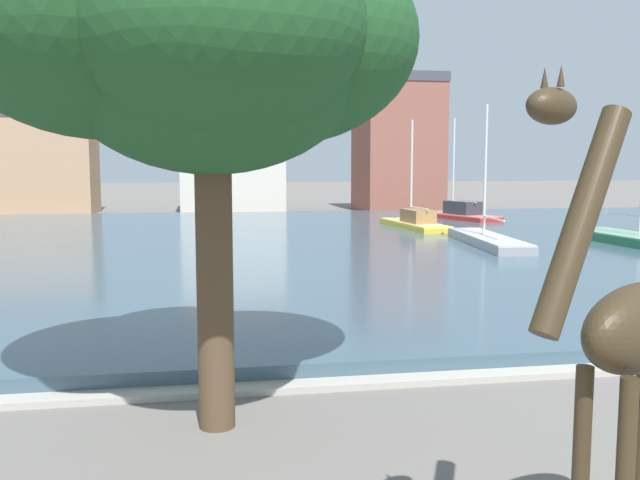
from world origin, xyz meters
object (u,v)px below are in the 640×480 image
(shade_tree, at_px, (197,39))
(sailboat_yellow, at_px, (411,225))
(sailboat_grey, at_px, (482,242))
(sailboat_red, at_px, (453,216))
(giraffe_statue, at_px, (632,340))

(shade_tree, bearing_deg, sailboat_yellow, 66.69)
(sailboat_yellow, xyz_separation_m, shade_tree, (-11.82, -27.42, 5.30))
(sailboat_grey, relative_size, sailboat_red, 1.15)
(giraffe_statue, height_order, shade_tree, shade_tree)
(sailboat_yellow, bearing_deg, sailboat_grey, -83.52)
(sailboat_yellow, height_order, shade_tree, shade_tree)
(sailboat_red, relative_size, sailboat_yellow, 0.99)
(giraffe_statue, bearing_deg, sailboat_yellow, 76.14)
(sailboat_red, xyz_separation_m, sailboat_yellow, (-4.84, -6.04, -0.02))
(sailboat_red, distance_m, shade_tree, 37.75)
(giraffe_statue, bearing_deg, sailboat_grey, 69.82)
(sailboat_grey, distance_m, sailboat_yellow, 8.13)
(giraffe_statue, distance_m, sailboat_grey, 25.74)
(sailboat_red, height_order, sailboat_yellow, sailboat_red)
(sailboat_red, bearing_deg, sailboat_grey, -105.51)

